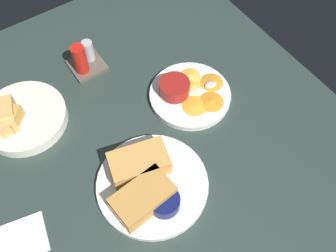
% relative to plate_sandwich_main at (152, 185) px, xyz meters
% --- Properties ---
extents(ground_plane, '(1.10, 1.10, 0.03)m').
position_rel_plate_sandwich_main_xyz_m(ground_plane, '(-0.01, 0.12, -0.02)').
color(ground_plane, '#283833').
extents(plate_sandwich_main, '(0.25, 0.25, 0.02)m').
position_rel_plate_sandwich_main_xyz_m(plate_sandwich_main, '(0.00, 0.00, 0.00)').
color(plate_sandwich_main, white).
rests_on(plate_sandwich_main, ground_plane).
extents(sandwich_half_near, '(0.15, 0.11, 0.05)m').
position_rel_plate_sandwich_main_xyz_m(sandwich_half_near, '(-0.00, 0.05, 0.03)').
color(sandwich_half_near, tan).
rests_on(sandwich_half_near, plate_sandwich_main).
extents(sandwich_half_far, '(0.14, 0.09, 0.05)m').
position_rel_plate_sandwich_main_xyz_m(sandwich_half_far, '(-0.04, -0.03, 0.03)').
color(sandwich_half_far, '#C68C42').
rests_on(sandwich_half_far, plate_sandwich_main).
extents(ramekin_dark_sauce, '(0.07, 0.07, 0.03)m').
position_rel_plate_sandwich_main_xyz_m(ramekin_dark_sauce, '(-0.01, -0.06, 0.03)').
color(ramekin_dark_sauce, '#0C144C').
rests_on(ramekin_dark_sauce, plate_sandwich_main).
extents(spoon_by_dark_ramekin, '(0.03, 0.10, 0.01)m').
position_rel_plate_sandwich_main_xyz_m(spoon_by_dark_ramekin, '(0.00, -0.00, 0.01)').
color(spoon_by_dark_ramekin, silver).
rests_on(spoon_by_dark_ramekin, plate_sandwich_main).
extents(plate_chips_companion, '(0.21, 0.21, 0.02)m').
position_rel_plate_sandwich_main_xyz_m(plate_chips_companion, '(0.22, 0.16, 0.00)').
color(plate_chips_companion, white).
rests_on(plate_chips_companion, ground_plane).
extents(ramekin_light_gravy, '(0.08, 0.08, 0.04)m').
position_rel_plate_sandwich_main_xyz_m(ramekin_light_gravy, '(0.19, 0.18, 0.03)').
color(ramekin_light_gravy, maroon).
rests_on(ramekin_light_gravy, plate_chips_companion).
extents(spoon_by_gravy_ramekin, '(0.10, 0.03, 0.01)m').
position_rel_plate_sandwich_main_xyz_m(spoon_by_gravy_ramekin, '(0.26, 0.15, 0.01)').
color(spoon_by_gravy_ramekin, silver).
rests_on(spoon_by_gravy_ramekin, plate_chips_companion).
extents(plantain_chip_scatter, '(0.15, 0.18, 0.01)m').
position_rel_plate_sandwich_main_xyz_m(plantain_chip_scatter, '(0.24, 0.14, 0.01)').
color(plantain_chip_scatter, gold).
rests_on(plantain_chip_scatter, plate_chips_companion).
extents(bread_basket_rear, '(0.21, 0.21, 0.08)m').
position_rel_plate_sandwich_main_xyz_m(bread_basket_rear, '(-0.17, 0.32, 0.01)').
color(bread_basket_rear, silver).
rests_on(bread_basket_rear, ground_plane).
extents(condiment_caddy, '(0.09, 0.09, 0.10)m').
position_rel_plate_sandwich_main_xyz_m(condiment_caddy, '(0.04, 0.40, 0.03)').
color(condiment_caddy, brown).
rests_on(condiment_caddy, ground_plane).
extents(paper_napkin_folded, '(0.13, 0.11, 0.00)m').
position_rel_plate_sandwich_main_xyz_m(paper_napkin_folded, '(-0.30, 0.05, -0.01)').
color(paper_napkin_folded, white).
rests_on(paper_napkin_folded, ground_plane).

